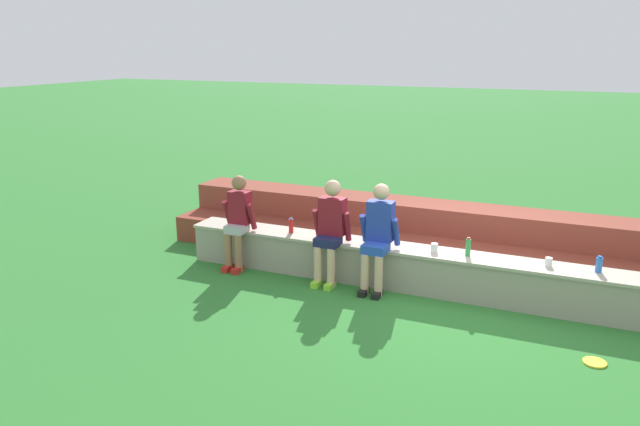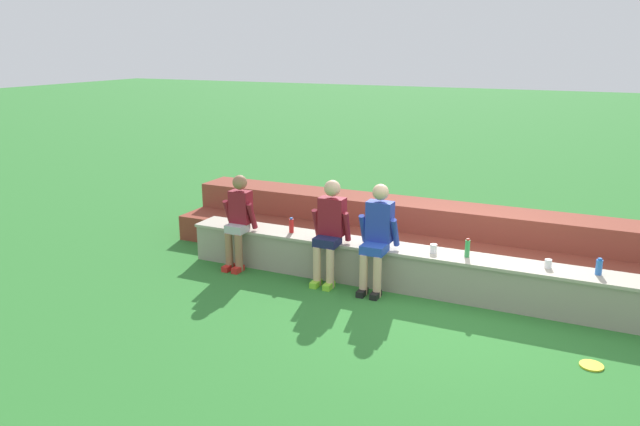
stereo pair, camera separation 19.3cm
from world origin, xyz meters
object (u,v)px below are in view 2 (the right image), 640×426
object	(u,v)px
water_bottle_center_gap	(291,226)
frisbee	(591,366)
person_left_of_center	(330,228)
plastic_cup_left_end	(548,264)
plastic_cup_middle	(434,249)
person_center	(377,234)
person_far_left	(238,219)
water_bottle_near_right	(599,267)
water_bottle_mid_left	(467,248)

from	to	relation	value
water_bottle_center_gap	frisbee	xyz separation A→B (m)	(4.13, -1.22, -0.66)
person_left_of_center	plastic_cup_left_end	bearing A→B (deg)	5.14
water_bottle_center_gap	plastic_cup_middle	bearing A→B (deg)	-0.44
plastic_cup_middle	plastic_cup_left_end	xyz separation A→B (m)	(1.42, 0.05, -0.00)
person_center	frisbee	size ratio (longest dim) A/B	6.00
person_far_left	person_center	bearing A→B (deg)	0.71
person_center	water_bottle_near_right	size ratio (longest dim) A/B	7.06
plastic_cup_left_end	person_center	bearing A→B (deg)	-173.12
person_far_left	plastic_cup_middle	size ratio (longest dim) A/B	11.62
water_bottle_mid_left	frisbee	size ratio (longest dim) A/B	1.03
water_bottle_center_gap	person_far_left	bearing A→B (deg)	-161.13
water_bottle_mid_left	plastic_cup_left_end	distance (m)	0.99
person_far_left	plastic_cup_middle	bearing A→B (deg)	4.75
person_left_of_center	person_center	world-z (taller)	person_center
person_center	plastic_cup_left_end	distance (m)	2.15
plastic_cup_middle	frisbee	distance (m)	2.43
water_bottle_center_gap	water_bottle_near_right	bearing A→B (deg)	0.67
plastic_cup_middle	plastic_cup_left_end	size ratio (longest dim) A/B	1.09
person_center	water_bottle_center_gap	distance (m)	1.42
person_far_left	person_center	distance (m)	2.14
water_bottle_near_right	frisbee	xyz separation A→B (m)	(0.03, -1.27, -0.65)
person_left_of_center	water_bottle_center_gap	size ratio (longest dim) A/B	6.45
person_left_of_center	plastic_cup_middle	size ratio (longest dim) A/B	12.06
water_bottle_center_gap	water_bottle_mid_left	bearing A→B (deg)	0.30
plastic_cup_middle	water_bottle_center_gap	bearing A→B (deg)	179.56
person_far_left	frisbee	bearing A→B (deg)	-11.25
water_bottle_mid_left	frisbee	bearing A→B (deg)	-37.92
person_far_left	water_bottle_mid_left	xyz separation A→B (m)	(3.28, 0.27, -0.07)
water_bottle_mid_left	plastic_cup_middle	distance (m)	0.44
person_center	person_far_left	bearing A→B (deg)	-179.29
person_far_left	frisbee	distance (m)	5.02
plastic_cup_middle	person_far_left	bearing A→B (deg)	-175.25
person_left_of_center	person_center	size ratio (longest dim) A/B	0.99
water_bottle_near_right	plastic_cup_left_end	distance (m)	0.57
person_center	plastic_cup_middle	world-z (taller)	person_center
person_far_left	plastic_cup_left_end	distance (m)	4.28
water_bottle_center_gap	person_center	bearing A→B (deg)	-9.20
water_bottle_center_gap	frisbee	bearing A→B (deg)	-16.48
water_bottle_mid_left	water_bottle_near_right	bearing A→B (deg)	1.28
frisbee	plastic_cup_middle	bearing A→B (deg)	149.15
water_bottle_mid_left	plastic_cup_left_end	size ratio (longest dim) A/B	2.26
water_bottle_near_right	water_bottle_mid_left	bearing A→B (deg)	-178.72
person_center	plastic_cup_middle	bearing A→B (deg)	16.45
plastic_cup_left_end	frisbee	bearing A→B (deg)	-64.42
water_bottle_near_right	water_bottle_mid_left	size ratio (longest dim) A/B	0.83
person_far_left	plastic_cup_middle	world-z (taller)	person_far_left
water_bottle_near_right	water_bottle_center_gap	distance (m)	4.09
water_bottle_mid_left	plastic_cup_left_end	bearing A→B (deg)	1.01
person_center	plastic_cup_left_end	bearing A→B (deg)	6.88
water_bottle_mid_left	plastic_cup_middle	bearing A→B (deg)	-176.13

